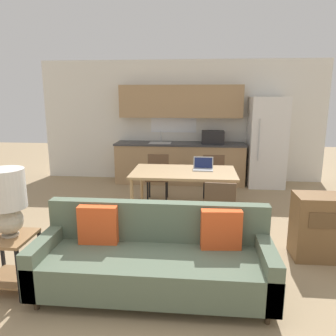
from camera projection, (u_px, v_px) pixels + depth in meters
name	position (u px, v px, depth m)	size (l,w,h in m)	color
ground_plane	(154.00, 294.00, 3.26)	(20.00, 20.00, 0.00)	#9E8460
wall_back	(181.00, 121.00, 7.46)	(6.40, 0.07, 2.70)	silver
kitchen_counter	(181.00, 145.00, 7.28)	(2.86, 0.65, 2.15)	tan
refrigerator	(266.00, 142.00, 6.98)	(0.75, 0.76, 1.90)	white
dining_table	(184.00, 175.00, 5.20)	(1.64, 0.99, 0.75)	tan
couch	(154.00, 259.00, 3.25)	(2.28, 0.80, 0.85)	#3D2D1E
side_table	(9.00, 254.00, 3.27)	(0.47, 0.47, 0.57)	olive
table_lamp	(7.00, 198.00, 3.17)	(0.37, 0.37, 0.68)	#B2A893
dining_chair_far_left	(158.00, 175.00, 6.13)	(0.44, 0.44, 0.84)	brown
dining_chair_far_right	(214.00, 176.00, 6.05)	(0.45, 0.45, 0.84)	brown
dining_chair_near_right	(220.00, 207.00, 4.35)	(0.44, 0.44, 0.84)	brown
laptop	(203.00, 167.00, 5.29)	(0.33, 0.27, 0.20)	#B7BABC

